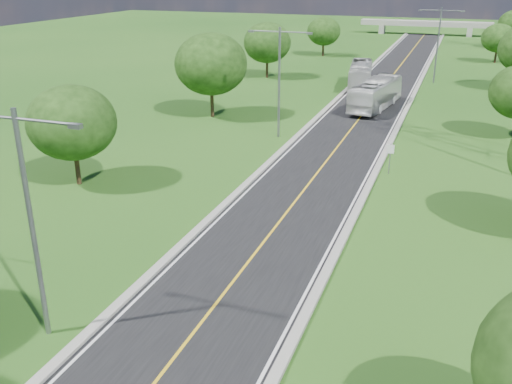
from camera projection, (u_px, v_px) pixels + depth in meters
ground at (368, 107)px, 65.04m from camera, size 260.00×260.00×0.00m
road at (376, 97)px, 70.28m from camera, size 8.00×150.00×0.06m
curb_left at (342, 94)px, 71.59m from camera, size 0.50×150.00×0.22m
curb_right at (412, 99)px, 68.91m from camera, size 0.50×150.00×0.22m
speed_limit_sign at (390, 154)px, 43.55m from camera, size 0.55×0.09×2.40m
overpass at (425, 24)px, 134.16m from camera, size 30.00×3.00×3.20m
streetlight_near_left at (29, 208)px, 22.74m from camera, size 5.90×0.25×10.00m
streetlight_mid_left at (279, 73)px, 51.62m from camera, size 5.90×0.25×10.00m
streetlight_far_right at (438, 39)px, 76.71m from camera, size 5.90×0.25×10.00m
tree_lb at (72, 123)px, 40.37m from camera, size 6.30×6.30×7.33m
tree_lc at (211, 64)px, 58.97m from camera, size 7.56×7.56×8.79m
tree_ld at (267, 43)px, 80.83m from camera, size 6.72×6.72×7.82m
tree_le at (324, 31)px, 101.27m from camera, size 5.88×5.88×6.84m
tree_re at (498, 38)px, 93.99m from camera, size 5.46×5.46×6.35m
bus_outbound at (376, 94)px, 63.70m from camera, size 4.45×12.01×3.27m
bus_inbound at (360, 75)px, 75.26m from camera, size 4.32×11.82×3.22m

